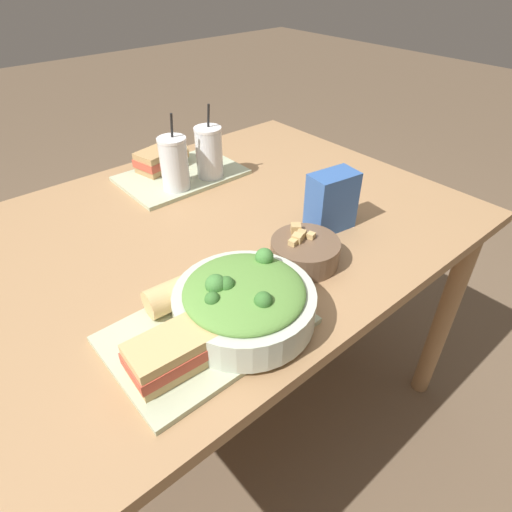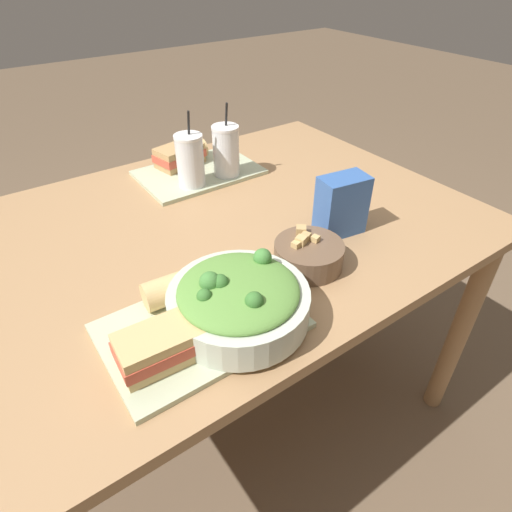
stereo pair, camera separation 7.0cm
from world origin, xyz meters
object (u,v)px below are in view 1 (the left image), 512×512
object	(u,v)px
soup_bowl	(305,251)
sandwich_near	(172,353)
baguette_far	(170,154)
chip_bag	(332,201)
baguette_near	(176,294)
sandwich_far	(161,159)
salad_bowl	(244,300)
drink_cup_red	(209,154)
drink_cup_dark	(174,165)

from	to	relation	value
soup_bowl	sandwich_near	size ratio (longest dim) A/B	1.02
baguette_far	chip_bag	bearing A→B (deg)	-169.05
soup_bowl	baguette_near	xyz separation A→B (m)	(-0.31, 0.06, 0.01)
sandwich_near	sandwich_far	size ratio (longest dim) A/B	0.92
soup_bowl	sandwich_far	distance (m)	0.64
soup_bowl	salad_bowl	bearing A→B (deg)	-165.21
sandwich_near	sandwich_far	bearing A→B (deg)	63.91
salad_bowl	drink_cup_red	bearing A→B (deg)	60.21
baguette_near	drink_cup_dark	world-z (taller)	drink_cup_dark
salad_bowl	sandwich_near	world-z (taller)	salad_bowl
sandwich_far	chip_bag	world-z (taller)	chip_bag
sandwich_near	chip_bag	size ratio (longest dim) A/B	1.02
salad_bowl	chip_bag	xyz separation A→B (m)	(0.39, 0.12, 0.02)
sandwich_far	drink_cup_dark	bearing A→B (deg)	-115.05
drink_cup_dark	sandwich_near	bearing A→B (deg)	-122.70
salad_bowl	sandwich_far	distance (m)	0.73
salad_bowl	chip_bag	size ratio (longest dim) A/B	1.78
baguette_near	chip_bag	distance (m)	0.47
sandwich_far	drink_cup_red	xyz separation A→B (m)	(0.09, -0.15, 0.04)
sandwich_near	drink_cup_red	world-z (taller)	drink_cup_red
baguette_far	drink_cup_red	xyz separation A→B (m)	(0.04, -0.16, 0.04)
drink_cup_red	chip_bag	distance (m)	0.43
sandwich_near	sandwich_far	world-z (taller)	same
sandwich_near	drink_cup_red	distance (m)	0.74
sandwich_near	baguette_far	size ratio (longest dim) A/B	1.34
baguette_near	sandwich_near	bearing A→B (deg)	149.54
drink_cup_dark	drink_cup_red	world-z (taller)	same
soup_bowl	baguette_far	size ratio (longest dim) A/B	1.37
drink_cup_dark	salad_bowl	bearing A→B (deg)	-109.29
salad_bowl	baguette_near	bearing A→B (deg)	124.26
soup_bowl	baguette_far	bearing A→B (deg)	86.24
baguette_far	chip_bag	distance (m)	0.60
sandwich_far	drink_cup_red	distance (m)	0.18
drink_cup_red	soup_bowl	bearing A→B (deg)	-100.00
salad_bowl	soup_bowl	world-z (taller)	salad_bowl
soup_bowl	baguette_near	size ratio (longest dim) A/B	1.31
salad_bowl	baguette_far	world-z (taller)	salad_bowl
baguette_near	chip_bag	size ratio (longest dim) A/B	0.80
sandwich_far	chip_bag	size ratio (longest dim) A/B	1.10
baguette_near	baguette_far	xyz separation A→B (m)	(0.35, 0.60, 0.00)
baguette_near	drink_cup_red	distance (m)	0.59
soup_bowl	chip_bag	distance (m)	0.18
baguette_far	drink_cup_dark	bearing A→B (deg)	154.23
drink_cup_red	baguette_near	bearing A→B (deg)	-132.33
soup_bowl	drink_cup_red	distance (m)	0.50
sandwich_near	baguette_near	world-z (taller)	sandwich_near
sandwich_near	drink_cup_dark	distance (m)	0.67
soup_bowl	sandwich_near	world-z (taller)	soup_bowl
sandwich_near	drink_cup_red	xyz separation A→B (m)	(0.48, 0.56, 0.04)
sandwich_far	drink_cup_dark	size ratio (longest dim) A/B	0.76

